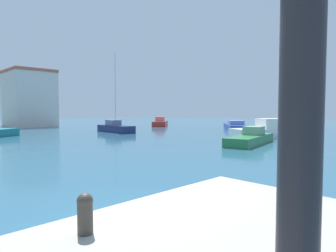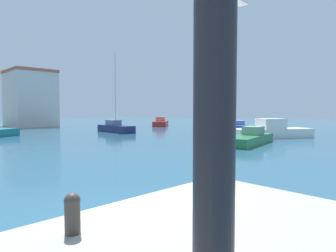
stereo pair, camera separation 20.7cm
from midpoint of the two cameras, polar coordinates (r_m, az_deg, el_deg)
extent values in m
plane|color=#285670|center=(31.57, -7.43, -2.01)|extent=(160.00, 160.00, 0.00)
cylinder|color=#38332D|center=(4.48, -17.35, -16.83)|extent=(0.22, 0.22, 0.48)
sphere|color=#38332D|center=(4.41, -17.40, -13.92)|extent=(0.23, 0.23, 0.23)
cube|color=#19234C|center=(37.61, -10.45, -0.55)|extent=(1.99, 6.37, 0.89)
cube|color=slate|center=(38.03, -10.89, 0.67)|extent=(1.49, 1.74, 0.68)
cylinder|color=silver|center=(37.64, -10.52, 7.07)|extent=(0.12, 0.12, 9.12)
cylinder|color=silver|center=(36.59, -9.53, 1.47)|extent=(0.16, 2.21, 0.08)
cube|color=#28703D|center=(24.83, 15.69, -2.63)|extent=(7.50, 3.47, 0.72)
cube|color=gray|center=(25.71, 16.37, -0.85)|extent=(2.12, 1.76, 0.70)
cube|color=#233D93|center=(42.38, 13.01, -0.23)|extent=(8.15, 7.46, 0.82)
cube|color=#6E7DB1|center=(41.92, 13.10, 0.69)|extent=(3.31, 3.23, 0.57)
cube|color=white|center=(31.49, 19.47, -1.31)|extent=(8.47, 6.52, 0.95)
cube|color=silver|center=(31.41, 19.46, 0.47)|extent=(3.14, 3.02, 1.01)
cube|color=#B22823|center=(52.69, -1.66, 0.52)|extent=(6.93, 6.60, 0.89)
cube|color=#C4716E|center=(52.02, -1.72, 1.41)|extent=(2.48, 2.45, 0.80)
cube|color=beige|center=(56.51, -25.77, 4.64)|extent=(6.82, 8.55, 9.29)
cube|color=#B25B42|center=(56.88, -25.88, 9.58)|extent=(6.96, 8.72, 0.50)
camera|label=1|loc=(0.10, -90.17, -0.01)|focal=30.89mm
camera|label=2|loc=(0.10, 89.83, 0.01)|focal=30.89mm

